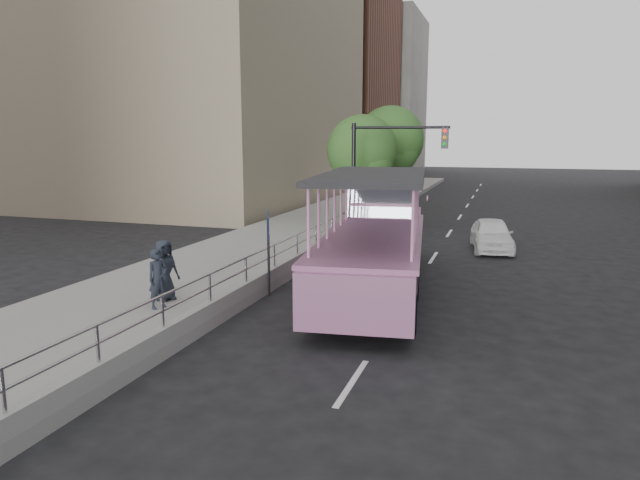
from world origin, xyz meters
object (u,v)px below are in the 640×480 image
parking_sign (268,242)px  street_tree_far (392,142)px  duck_boat (377,245)px  traffic_signal (380,163)px  car (492,234)px  pedestrian_far (164,270)px  pedestrian_near (158,279)px  street_tree_near (364,153)px

parking_sign → street_tree_far: size_ratio=0.39×
duck_boat → street_tree_far: (-2.96, 16.90, 2.97)m
traffic_signal → street_tree_far: size_ratio=0.81×
car → duck_boat: bearing=-121.5°
pedestrian_far → traffic_signal: size_ratio=0.31×
street_tree_far → pedestrian_far: bearing=-95.0°
pedestrian_near → street_tree_near: size_ratio=0.27×
pedestrian_near → traffic_signal: traffic_signal is taller
street_tree_far → car: bearing=-57.4°
duck_boat → traffic_signal: 7.94m
pedestrian_near → pedestrian_far: pedestrian_far is taller
car → street_tree_near: street_tree_near is taller
pedestrian_near → street_tree_far: size_ratio=0.24×
car → traffic_signal: 5.56m
pedestrian_near → pedestrian_far: 0.75m
car → traffic_signal: (-4.77, 0.21, 2.84)m
car → street_tree_near: bearing=142.5°
duck_boat → traffic_signal: traffic_signal is taller
pedestrian_far → street_tree_near: 15.40m
car → pedestrian_far: pedestrian_far is taller
street_tree_near → street_tree_far: bearing=88.1°
duck_boat → parking_sign: bearing=-143.5°
pedestrian_far → car: bearing=-11.9°
street_tree_near → traffic_signal: bearing=-65.0°
traffic_signal → street_tree_near: bearing=115.0°
pedestrian_near → parking_sign: parking_sign is taller
parking_sign → street_tree_far: bearing=90.7°
car → street_tree_near: (-6.37, 3.64, 3.16)m
pedestrian_near → street_tree_far: street_tree_far is taller
duck_boat → pedestrian_far: duck_boat is taller
car → parking_sign: bearing=-130.3°
pedestrian_near → parking_sign: size_ratio=0.61×
traffic_signal → pedestrian_near: bearing=-103.6°
pedestrian_near → street_tree_far: 22.06m
parking_sign → traffic_signal: (1.16, 9.50, 1.89)m
duck_boat → parking_sign: duck_boat is taller
parking_sign → street_tree_near: (-0.43, 12.93, 2.21)m
car → street_tree_far: 12.01m
pedestrian_far → traffic_signal: bearing=7.6°
duck_boat → car: bearing=66.2°
parking_sign → street_tree_near: street_tree_near is taller
pedestrian_near → street_tree_far: bearing=18.7°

